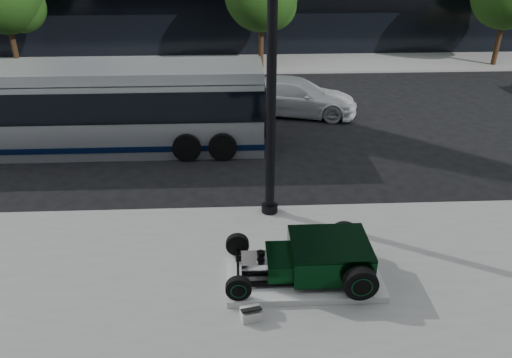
{
  "coord_description": "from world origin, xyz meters",
  "views": [
    {
      "loc": [
        -0.54,
        -14.03,
        7.21
      ],
      "look_at": [
        0.01,
        -2.42,
        1.2
      ],
      "focal_mm": 35.0,
      "sensor_mm": 36.0,
      "label": 1
    }
  ],
  "objects_px": {
    "hot_rod": "(319,257)",
    "lamppost": "(271,77)",
    "white_sedan": "(295,96)",
    "transit_bus": "(90,107)"
  },
  "relations": [
    {
      "from": "hot_rod",
      "to": "lamppost",
      "type": "bearing_deg",
      "value": 106.63
    },
    {
      "from": "lamppost",
      "to": "transit_bus",
      "type": "distance_m",
      "value": 8.09
    },
    {
      "from": "transit_bus",
      "to": "white_sedan",
      "type": "xyz_separation_m",
      "value": [
        7.56,
        3.18,
        -0.75
      ]
    },
    {
      "from": "hot_rod",
      "to": "white_sedan",
      "type": "xyz_separation_m",
      "value": [
        0.77,
        11.09,
        0.04
      ]
    },
    {
      "from": "lamppost",
      "to": "transit_bus",
      "type": "height_order",
      "value": "lamppost"
    },
    {
      "from": "lamppost",
      "to": "white_sedan",
      "type": "distance_m",
      "value": 8.89
    },
    {
      "from": "hot_rod",
      "to": "lamppost",
      "type": "height_order",
      "value": "lamppost"
    },
    {
      "from": "hot_rod",
      "to": "white_sedan",
      "type": "relative_size",
      "value": 0.63
    },
    {
      "from": "hot_rod",
      "to": "white_sedan",
      "type": "distance_m",
      "value": 11.11
    },
    {
      "from": "transit_bus",
      "to": "lamppost",
      "type": "bearing_deg",
      "value": -40.08
    }
  ]
}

